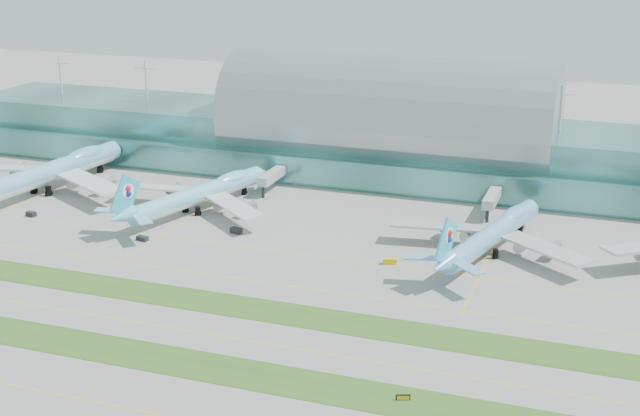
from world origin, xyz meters
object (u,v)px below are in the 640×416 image
at_px(airliner_c, 493,233).
at_px(taxiway_sign_east, 403,398).
at_px(airliner_a, 50,171).
at_px(airliner_b, 200,193).
at_px(terminal, 388,135).

height_order(airliner_c, taxiway_sign_east, airliner_c).
relative_size(airliner_a, taxiway_sign_east, 29.83).
relative_size(airliner_a, airliner_c, 1.24).
bearing_deg(airliner_b, terminal, 71.38).
xyz_separation_m(terminal, airliner_c, (49.69, -69.25, -8.45)).
bearing_deg(terminal, airliner_a, -149.39).
height_order(airliner_a, airliner_b, airliner_a).
height_order(terminal, airliner_b, terminal).
relative_size(terminal, airliner_b, 4.99).
bearing_deg(airliner_a, airliner_b, 4.66).
bearing_deg(airliner_a, taxiway_sign_east, -25.63).
bearing_deg(airliner_c, airliner_b, -169.55).
bearing_deg(taxiway_sign_east, airliner_c, 68.20).
distance_m(terminal, taxiway_sign_east, 163.49).
xyz_separation_m(airliner_a, taxiway_sign_east, (149.46, -95.25, -6.49)).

